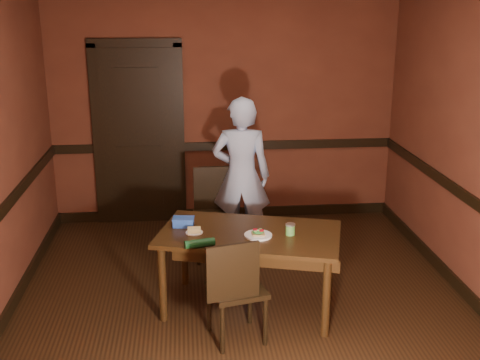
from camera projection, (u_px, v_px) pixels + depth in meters
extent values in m
cube|color=black|center=(244.00, 307.00, 5.24)|extent=(4.00, 4.50, 0.01)
cube|color=#5D2B1C|center=(225.00, 108.00, 6.99)|extent=(4.00, 0.02, 2.70)
cube|color=#5D2B1C|center=(295.00, 284.00, 2.70)|extent=(4.00, 0.02, 2.70)
cube|color=black|center=(225.00, 146.00, 7.10)|extent=(4.00, 0.03, 0.10)
cube|color=black|center=(474.00, 202.00, 5.15)|extent=(0.03, 4.50, 0.10)
cube|color=black|center=(225.00, 213.00, 7.35)|extent=(4.00, 0.03, 0.12)
cube|color=black|center=(9.00, 311.00, 5.04)|extent=(0.03, 4.50, 0.12)
cube|color=black|center=(463.00, 290.00, 5.40)|extent=(0.03, 4.50, 0.12)
cube|color=black|center=(139.00, 138.00, 6.95)|extent=(0.85, 0.04, 2.05)
cube|color=black|center=(97.00, 138.00, 6.93)|extent=(0.10, 0.06, 2.15)
cube|color=black|center=(180.00, 137.00, 7.01)|extent=(0.10, 0.06, 2.15)
cube|color=black|center=(134.00, 43.00, 6.66)|extent=(1.05, 0.06, 0.10)
cube|color=black|center=(249.00, 270.00, 5.13)|extent=(1.67, 1.22, 0.70)
imported|color=#A9BEE3|center=(241.00, 176.00, 6.18)|extent=(0.65, 0.47, 1.65)
cylinder|color=white|center=(258.00, 236.00, 4.94)|extent=(0.23, 0.23, 0.01)
cube|color=#A68350|center=(258.00, 234.00, 4.94)|extent=(0.11, 0.10, 0.02)
ellipsoid|color=#318834|center=(258.00, 232.00, 4.93)|extent=(0.10, 0.09, 0.02)
cylinder|color=red|center=(255.00, 230.00, 4.94)|extent=(0.04, 0.04, 0.01)
cylinder|color=red|center=(262.00, 230.00, 4.92)|extent=(0.04, 0.04, 0.01)
cylinder|color=#86C064|center=(255.00, 231.00, 4.91)|extent=(0.03, 0.03, 0.01)
cylinder|color=#86C064|center=(261.00, 229.00, 4.95)|extent=(0.03, 0.03, 0.01)
cylinder|color=#86C064|center=(258.00, 230.00, 4.93)|extent=(0.03, 0.03, 0.01)
cylinder|color=#529841|center=(290.00, 230.00, 4.96)|extent=(0.08, 0.08, 0.08)
cylinder|color=#B3B5AA|center=(290.00, 225.00, 4.95)|extent=(0.08, 0.08, 0.01)
cylinder|color=white|center=(194.00, 232.00, 5.01)|extent=(0.14, 0.14, 0.01)
cube|color=#F0D582|center=(194.00, 230.00, 5.00)|extent=(0.11, 0.07, 0.04)
cube|color=blue|center=(183.00, 222.00, 5.15)|extent=(0.18, 0.13, 0.07)
cube|color=blue|center=(183.00, 218.00, 5.14)|extent=(0.20, 0.14, 0.01)
cylinder|color=#12421C|center=(200.00, 243.00, 4.72)|extent=(0.25, 0.12, 0.07)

